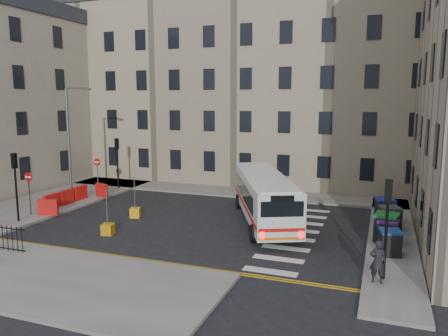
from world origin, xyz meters
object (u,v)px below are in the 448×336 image
Objects in this scene: streetlamp at (69,142)px; wheelie_bin_e at (385,210)px; wheelie_bin_d at (390,218)px; bollard_yellow at (135,213)px; wheelie_bin_a at (390,242)px; pedestrian at (378,262)px; bus at (264,195)px; wheelie_bin_b at (388,232)px; bollard_chevron at (108,229)px; wheelie_bin_c at (386,227)px.

wheelie_bin_e is at bearing 4.37° from streetlamp.
wheelie_bin_d is 2.39× the size of bollard_yellow.
wheelie_bin_a is 3.63m from pedestrian.
wheelie_bin_b is at bearing -41.22° from bus.
wheelie_bin_e is at bearing 80.80° from wheelie_bin_d.
wheelie_bin_d is 2.39× the size of bollard_chevron.
wheelie_bin_a is at bearing -11.39° from streetlamp.
streetlamp is 5.58× the size of wheelie_bin_c.
bus reaches higher than wheelie_bin_b.
pedestrian is at bearing -21.14° from bollard_yellow.
wheelie_bin_e is 15.31m from bollard_yellow.
streetlamp reaches higher than pedestrian.
bus is at bearing 12.46° from bollard_yellow.
pedestrian reaches higher than wheelie_bin_a.
bollard_chevron is at bearing -9.20° from pedestrian.
bollard_yellow is (6.83, -2.37, -4.04)m from streetlamp.
bus is 7.39m from wheelie_bin_b.
streetlamp is at bearing 140.68° from bollard_chevron.
wheelie_bin_e is 2.40× the size of bollard_yellow.
bollard_chevron is at bearing -168.41° from bus.
bus reaches higher than pedestrian.
wheelie_bin_b is 0.71× the size of pedestrian.
bollard_yellow is at bearing -170.38° from wheelie_bin_c.
wheelie_bin_d is 1.00× the size of wheelie_bin_e.
wheelie_bin_b is 0.87× the size of wheelie_bin_d.
wheelie_bin_d reaches higher than wheelie_bin_a.
wheelie_bin_b is at bearing -95.58° from pedestrian.
wheelie_bin_a is at bearing -7.69° from bollard_yellow.
pedestrian is (-0.49, -3.59, 0.28)m from wheelie_bin_a.
streetlamp is 15.00m from bus.
wheelie_bin_d is (21.87, -0.07, -3.53)m from streetlamp.
bollard_yellow is at bearing -177.82° from wheelie_bin_e.
bollard_yellow is (-14.52, 5.61, -0.72)m from pedestrian.
wheelie_bin_a is 2.10m from wheelie_bin_c.
wheelie_bin_a is at bearing -52.38° from bus.
wheelie_bin_a is at bearing -100.72° from wheelie_bin_e.
bus is 7.18m from wheelie_bin_c.
streetlamp is 13.57× the size of bollard_chevron.
wheelie_bin_a is 15.15m from bollard_yellow.
bus reaches higher than wheelie_bin_e.
bus is 7.27m from wheelie_bin_e.
wheelie_bin_d is at bearing 8.71° from bollard_yellow.
bollard_chevron is at bearing 174.78° from wheelie_bin_a.
wheelie_bin_d is (7.13, 0.56, -0.85)m from bus.
wheelie_bin_a is 6.06m from wheelie_bin_e.
bus is at bearing 35.98° from bollard_chevron.
streetlamp is 5.65× the size of wheelie_bin_e.
bus is 17.55× the size of bollard_yellow.
streetlamp is 5.67× the size of wheelie_bin_d.
pedestrian is at bearing -8.04° from bollard_chevron.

